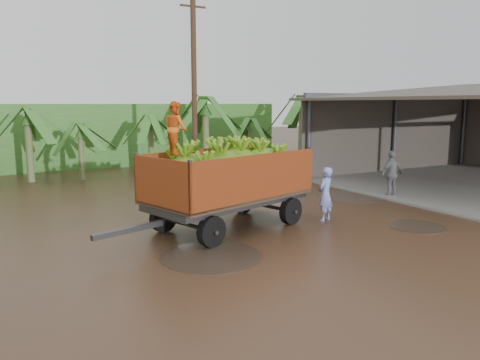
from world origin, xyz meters
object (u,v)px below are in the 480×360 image
at_px(man_blue, 325,194).
at_px(man_grey, 392,174).
at_px(banana_trailer, 228,179).
at_px(utility_pole, 194,89).

xyz_separation_m(man_blue, man_grey, (4.69, 1.67, 0.08)).
bearing_deg(man_blue, banana_trailer, -35.08).
xyz_separation_m(man_grey, utility_pole, (-5.33, 6.72, 3.34)).
distance_m(banana_trailer, utility_pole, 8.51).
distance_m(man_blue, man_grey, 4.97).
height_order(banana_trailer, utility_pole, utility_pole).
relative_size(man_blue, utility_pole, 0.20).
bearing_deg(banana_trailer, man_grey, -8.90).
relative_size(banana_trailer, man_grey, 3.73).
height_order(man_blue, utility_pole, utility_pole).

